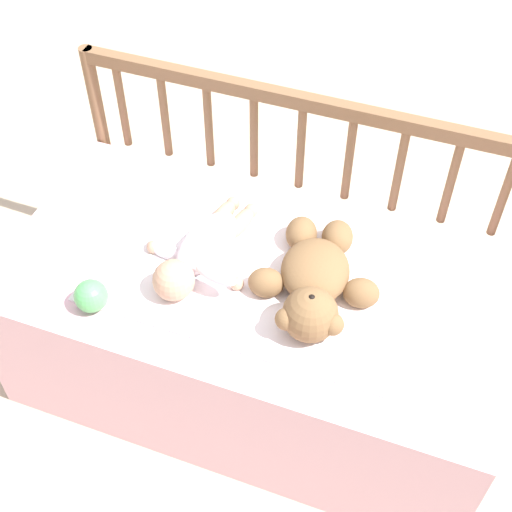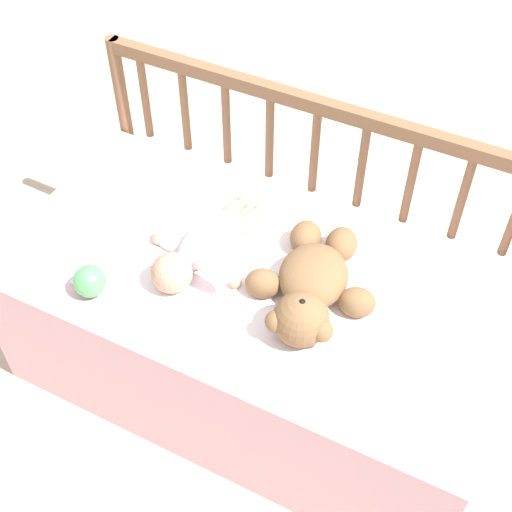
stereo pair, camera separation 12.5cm
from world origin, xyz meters
TOP-DOWN VIEW (x-y plane):
  - ground_plane at (0.00, 0.00)m, footprint 12.00×12.00m
  - crib_mattress at (0.00, 0.00)m, footprint 1.20×0.62m
  - crib_rail at (-0.00, 0.33)m, footprint 1.20×0.04m
  - blanket at (-0.00, 0.02)m, footprint 0.74×0.48m
  - teddy_bear at (0.14, -0.01)m, footprint 0.31×0.38m
  - baby at (-0.13, -0.00)m, footprint 0.27×0.37m
  - toy_ball at (-0.31, -0.21)m, footprint 0.08×0.08m

SIDE VIEW (x-z plane):
  - ground_plane at x=0.00m, z-range 0.00..0.00m
  - crib_mattress at x=0.00m, z-range 0.00..0.43m
  - blanket at x=0.00m, z-range 0.43..0.43m
  - toy_ball at x=-0.31m, z-range 0.43..0.50m
  - baby at x=-0.13m, z-range 0.42..0.51m
  - teddy_bear at x=0.14m, z-range 0.41..0.54m
  - crib_rail at x=0.00m, z-range 0.16..0.87m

